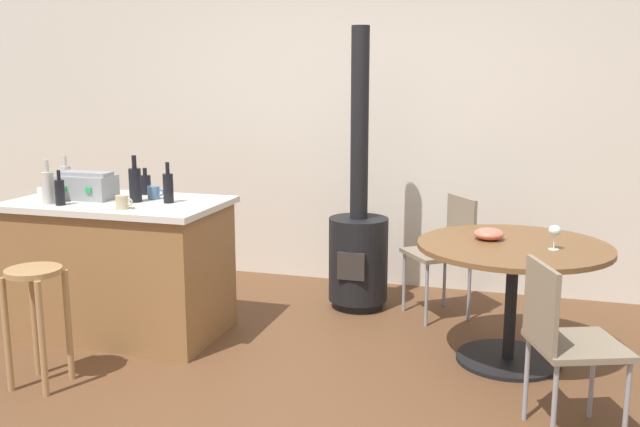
# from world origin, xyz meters

# --- Properties ---
(ground_plane) EXTENTS (8.80, 8.80, 0.00)m
(ground_plane) POSITION_xyz_m (0.00, 0.00, 0.00)
(ground_plane) COLOR brown
(back_wall) EXTENTS (8.00, 0.10, 2.70)m
(back_wall) POSITION_xyz_m (0.00, 2.26, 1.35)
(back_wall) COLOR beige
(back_wall) RESTS_ON ground_plane
(kitchen_island) EXTENTS (1.40, 0.81, 0.90)m
(kitchen_island) POSITION_xyz_m (-1.32, 0.58, 0.45)
(kitchen_island) COLOR olive
(kitchen_island) RESTS_ON ground_plane
(wooden_stool) EXTENTS (0.30, 0.30, 0.68)m
(wooden_stool) POSITION_xyz_m (-1.30, -0.29, 0.48)
(wooden_stool) COLOR #A37A4C
(wooden_stool) RESTS_ON ground_plane
(dining_table) EXTENTS (1.13, 1.13, 0.73)m
(dining_table) POSITION_xyz_m (1.20, 0.80, 0.57)
(dining_table) COLOR black
(dining_table) RESTS_ON ground_plane
(folding_chair_near) EXTENTS (0.52, 0.52, 0.86)m
(folding_chair_near) POSITION_xyz_m (1.45, -0.06, 0.51)
(folding_chair_near) COLOR #7F705B
(folding_chair_near) RESTS_ON ground_plane
(folding_chair_far) EXTENTS (0.56, 0.56, 0.86)m
(folding_chair_far) POSITION_xyz_m (0.72, 1.56, 0.51)
(folding_chair_far) COLOR #7F705B
(folding_chair_far) RESTS_ON ground_plane
(wood_stove) EXTENTS (0.44, 0.45, 2.06)m
(wood_stove) POSITION_xyz_m (0.08, 1.55, 0.50)
(wood_stove) COLOR black
(wood_stove) RESTS_ON ground_plane
(toolbox) EXTENTS (0.37, 0.22, 0.18)m
(toolbox) POSITION_xyz_m (-1.55, 0.59, 0.99)
(toolbox) COLOR gray
(toolbox) RESTS_ON kitchen_island
(bottle_0) EXTENTS (0.06, 0.06, 0.22)m
(bottle_0) POSITION_xyz_m (-1.57, 0.33, 0.99)
(bottle_0) COLOR black
(bottle_0) RESTS_ON kitchen_island
(bottle_1) EXTENTS (0.08, 0.08, 0.30)m
(bottle_1) POSITION_xyz_m (-1.18, 0.58, 1.02)
(bottle_1) COLOR black
(bottle_1) RESTS_ON kitchen_island
(bottle_2) EXTENTS (0.08, 0.08, 0.28)m
(bottle_2) POSITION_xyz_m (-1.68, 0.36, 1.01)
(bottle_2) COLOR #B7B2AD
(bottle_2) RESTS_ON kitchen_island
(bottle_3) EXTENTS (0.08, 0.08, 0.26)m
(bottle_3) POSITION_xyz_m (-1.85, 0.77, 1.00)
(bottle_3) COLOR #B7B2AD
(bottle_3) RESTS_ON kitchen_island
(bottle_4) EXTENTS (0.07, 0.07, 0.18)m
(bottle_4) POSITION_xyz_m (-1.28, 0.86, 0.97)
(bottle_4) COLOR black
(bottle_4) RESTS_ON kitchen_island
(bottle_5) EXTENTS (0.07, 0.07, 0.26)m
(bottle_5) POSITION_xyz_m (-0.96, 0.61, 1.01)
(bottle_5) COLOR black
(bottle_5) RESTS_ON kitchen_island
(cup_0) EXTENTS (0.12, 0.08, 0.09)m
(cup_0) POSITION_xyz_m (-1.12, 0.70, 0.95)
(cup_0) COLOR #4C7099
(cup_0) RESTS_ON kitchen_island
(cup_1) EXTENTS (0.11, 0.08, 0.08)m
(cup_1) POSITION_xyz_m (-1.80, 0.47, 0.95)
(cup_1) COLOR white
(cup_1) RESTS_ON kitchen_island
(cup_2) EXTENTS (0.11, 0.08, 0.09)m
(cup_2) POSITION_xyz_m (-1.12, 0.33, 0.95)
(cup_2) COLOR tan
(cup_2) RESTS_ON kitchen_island
(wine_glass) EXTENTS (0.07, 0.07, 0.14)m
(wine_glass) POSITION_xyz_m (1.42, 0.72, 0.84)
(wine_glass) COLOR silver
(wine_glass) RESTS_ON dining_table
(serving_bowl) EXTENTS (0.18, 0.18, 0.07)m
(serving_bowl) POSITION_xyz_m (1.05, 0.88, 0.77)
(serving_bowl) COLOR #DB6651
(serving_bowl) RESTS_ON dining_table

